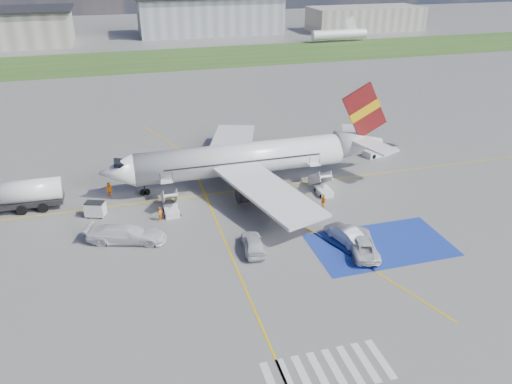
% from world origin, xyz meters
% --- Properties ---
extents(ground, '(400.00, 400.00, 0.00)m').
position_xyz_m(ground, '(0.00, 0.00, 0.00)').
color(ground, '#60605E').
rests_on(ground, ground).
extents(grass_strip, '(400.00, 30.00, 0.01)m').
position_xyz_m(grass_strip, '(0.00, 95.00, 0.01)').
color(grass_strip, '#2D4C1E').
rests_on(grass_strip, ground).
extents(taxiway_line_main, '(120.00, 0.20, 0.01)m').
position_xyz_m(taxiway_line_main, '(0.00, 12.00, 0.01)').
color(taxiway_line_main, gold).
rests_on(taxiway_line_main, ground).
extents(taxiway_line_cross, '(0.20, 60.00, 0.01)m').
position_xyz_m(taxiway_line_cross, '(-5.00, -10.00, 0.01)').
color(taxiway_line_cross, gold).
rests_on(taxiway_line_cross, ground).
extents(taxiway_line_diag, '(20.71, 56.45, 0.01)m').
position_xyz_m(taxiway_line_diag, '(0.00, 12.00, 0.01)').
color(taxiway_line_diag, gold).
rests_on(taxiway_line_diag, ground).
extents(staging_box, '(14.00, 8.00, 0.01)m').
position_xyz_m(staging_box, '(10.00, -4.00, 0.01)').
color(staging_box, navy).
rests_on(staging_box, ground).
extents(crosswalk, '(9.00, 4.00, 0.01)m').
position_xyz_m(crosswalk, '(-1.80, -18.00, 0.01)').
color(crosswalk, silver).
rests_on(crosswalk, ground).
extents(terminal_centre, '(48.00, 18.00, 12.00)m').
position_xyz_m(terminal_centre, '(20.00, 135.00, 6.00)').
color(terminal_centre, gray).
rests_on(terminal_centre, ground).
extents(terminal_east, '(40.00, 16.00, 8.00)m').
position_xyz_m(terminal_east, '(75.00, 128.00, 4.00)').
color(terminal_east, gray).
rests_on(terminal_east, ground).
extents(airliner, '(36.81, 32.95, 11.92)m').
position_xyz_m(airliner, '(1.51, 14.00, 3.39)').
color(airliner, silver).
rests_on(airliner, ground).
extents(airstairs_fwd, '(1.90, 5.20, 3.60)m').
position_xyz_m(airstairs_fwd, '(-9.50, 8.70, 0.62)').
color(airstairs_fwd, silver).
rests_on(airstairs_fwd, ground).
extents(airstairs_aft, '(1.90, 5.20, 3.60)m').
position_xyz_m(airstairs_aft, '(9.00, 8.70, 0.62)').
color(airstairs_aft, silver).
rests_on(airstairs_aft, ground).
extents(fuel_tanker, '(10.48, 3.13, 3.55)m').
position_xyz_m(fuel_tanker, '(-26.40, 14.05, 1.49)').
color(fuel_tanker, black).
rests_on(fuel_tanker, ground).
extents(gpu_cart, '(2.44, 1.99, 1.77)m').
position_xyz_m(gpu_cart, '(-17.70, 10.07, 0.80)').
color(gpu_cart, silver).
rests_on(gpu_cart, ground).
extents(belt_loader, '(5.88, 3.38, 1.70)m').
position_xyz_m(belt_loader, '(21.93, 18.25, 0.42)').
color(belt_loader, silver).
rests_on(belt_loader, ground).
extents(car_silver_a, '(2.47, 5.05, 1.66)m').
position_xyz_m(car_silver_a, '(-2.70, -1.45, 0.83)').
color(car_silver_a, silver).
rests_on(car_silver_a, ground).
extents(car_silver_b, '(2.99, 5.30, 1.65)m').
position_xyz_m(car_silver_b, '(6.84, -2.29, 0.83)').
color(car_silver_b, '#B7B9BE').
rests_on(car_silver_b, ground).
extents(van_white_a, '(3.67, 5.72, 1.98)m').
position_xyz_m(van_white_a, '(7.71, -4.21, 0.99)').
color(van_white_a, silver).
rests_on(van_white_a, ground).
extents(van_white_b, '(6.52, 4.22, 2.37)m').
position_xyz_m(van_white_b, '(-14.67, 3.71, 1.19)').
color(van_white_b, silver).
rests_on(van_white_b, ground).
extents(crew_fwd, '(0.67, 0.71, 1.63)m').
position_xyz_m(crew_fwd, '(-10.84, 7.16, 0.82)').
color(crew_fwd, orange).
rests_on(crew_fwd, ground).
extents(crew_nose, '(1.13, 1.09, 1.84)m').
position_xyz_m(crew_nose, '(-16.11, 14.71, 0.92)').
color(crew_nose, orange).
rests_on(crew_nose, ground).
extents(crew_aft, '(0.87, 0.99, 1.61)m').
position_xyz_m(crew_aft, '(7.55, 5.15, 0.80)').
color(crew_aft, orange).
rests_on(crew_aft, ground).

